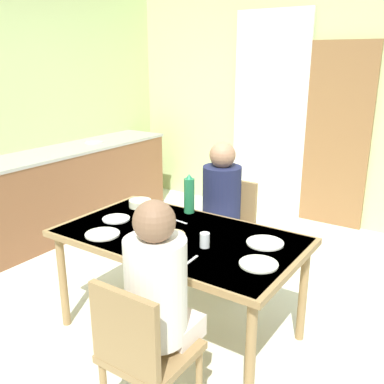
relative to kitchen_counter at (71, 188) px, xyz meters
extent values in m
plane|color=silver|center=(1.80, -0.69, -0.45)|extent=(6.44, 6.44, 0.00)
cube|color=#C1D48F|center=(1.80, 1.79, 0.94)|extent=(4.46, 0.10, 2.78)
cube|color=#C0D68E|center=(-0.33, -0.07, 0.94)|extent=(0.10, 3.72, 2.78)
cube|color=olive|center=(2.30, 1.71, 0.55)|extent=(0.80, 0.05, 2.00)
cube|color=white|center=(1.55, 1.69, 0.72)|extent=(0.90, 0.03, 2.34)
cube|color=brown|center=(0.00, 0.00, -0.02)|extent=(0.60, 2.50, 0.87)
cube|color=#9E9E99|center=(0.00, 0.00, 0.43)|extent=(0.61, 2.55, 0.03)
cylinder|color=#B7B7BC|center=(0.00, 0.38, 0.45)|extent=(0.21, 0.21, 0.01)
cube|color=#977649|center=(2.12, -0.92, 0.26)|extent=(1.59, 0.91, 0.04)
cube|color=beige|center=(2.12, -0.92, 0.28)|extent=(1.52, 0.87, 0.00)
cylinder|color=#977649|center=(1.39, -1.31, -0.11)|extent=(0.06, 0.06, 0.69)
cylinder|color=#977649|center=(2.84, -1.31, -0.11)|extent=(0.06, 0.06, 0.69)
cylinder|color=#977649|center=(1.39, -0.53, -0.11)|extent=(0.06, 0.06, 0.69)
cylinder|color=#977649|center=(2.84, -0.53, -0.11)|extent=(0.06, 0.06, 0.69)
cube|color=#977649|center=(2.47, -1.66, 0.00)|extent=(0.40, 0.40, 0.04)
cube|color=#977649|center=(2.47, -1.84, 0.21)|extent=(0.38, 0.04, 0.42)
cylinder|color=#977649|center=(2.30, -1.49, -0.25)|extent=(0.04, 0.04, 0.41)
cube|color=#977649|center=(2.04, -0.18, 0.00)|extent=(0.40, 0.40, 0.04)
cube|color=#977649|center=(2.04, 0.00, 0.21)|extent=(0.38, 0.04, 0.42)
cylinder|color=#977649|center=(2.21, -0.35, -0.25)|extent=(0.04, 0.04, 0.41)
cylinder|color=#977649|center=(1.87, -0.35, -0.25)|extent=(0.04, 0.04, 0.41)
cylinder|color=#977649|center=(2.21, -0.01, -0.25)|extent=(0.04, 0.04, 0.41)
cylinder|color=#977649|center=(1.87, -0.01, -0.25)|extent=(0.04, 0.04, 0.41)
cube|color=silver|center=(2.47, -1.50, 0.06)|extent=(0.30, 0.22, 0.12)
cylinder|color=silver|center=(2.47, -1.61, 0.32)|extent=(0.30, 0.30, 0.52)
sphere|color=#846047|center=(2.47, -1.61, 0.67)|extent=(0.20, 0.20, 0.20)
cube|color=#1C2544|center=(2.04, -0.34, 0.06)|extent=(0.30, 0.22, 0.12)
cylinder|color=#1E2347|center=(2.04, -0.23, 0.32)|extent=(0.30, 0.30, 0.52)
sphere|color=#A87A5B|center=(2.04, -0.23, 0.67)|extent=(0.20, 0.20, 0.20)
cylinder|color=#247C49|center=(1.94, -0.54, 0.41)|extent=(0.08, 0.08, 0.26)
cone|color=#1F724B|center=(1.94, -0.54, 0.56)|extent=(0.05, 0.05, 0.04)
cylinder|color=beige|center=(1.55, -0.65, 0.31)|extent=(0.17, 0.17, 0.05)
cylinder|color=white|center=(1.59, -0.95, 0.28)|extent=(0.19, 0.19, 0.01)
cylinder|color=white|center=(1.71, -1.20, 0.28)|extent=(0.22, 0.22, 0.01)
cylinder|color=white|center=(2.73, -1.02, 0.28)|extent=(0.22, 0.22, 0.01)
cylinder|color=white|center=(2.64, -0.74, 0.28)|extent=(0.23, 0.23, 0.01)
cylinder|color=silver|center=(2.36, -0.99, 0.32)|extent=(0.06, 0.06, 0.09)
cylinder|color=#DBB77A|center=(2.10, -0.99, 0.29)|extent=(0.19, 0.19, 0.02)
cube|color=silver|center=(1.98, -0.73, 0.28)|extent=(0.15, 0.04, 0.00)
cube|color=silver|center=(2.39, -1.20, 0.28)|extent=(0.02, 0.15, 0.00)
camera|label=1|loc=(3.63, -3.02, 1.38)|focal=40.35mm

